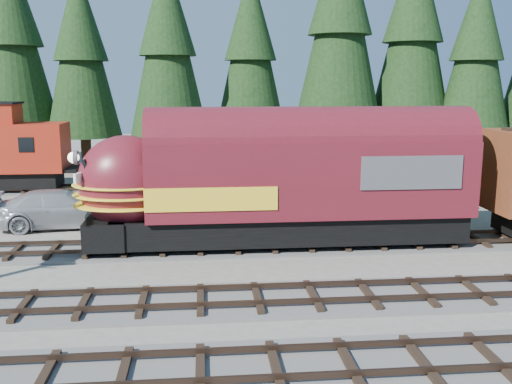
{
  "coord_description": "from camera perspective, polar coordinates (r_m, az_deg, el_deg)",
  "views": [
    {
      "loc": [
        -5.86,
        -19.05,
        6.83
      ],
      "look_at": [
        -3.67,
        4.0,
        2.39
      ],
      "focal_mm": 40.0,
      "sensor_mm": 36.0,
      "label": 1
    }
  ],
  "objects": [
    {
      "name": "ground",
      "position": [
        21.07,
        11.15,
        -8.28
      ],
      "size": [
        120.0,
        120.0,
        0.0
      ],
      "primitive_type": "plane",
      "color": "#6B665B",
      "rests_on": "ground"
    },
    {
      "name": "track_spur",
      "position": [
        37.89,
        -11.6,
        0.33
      ],
      "size": [
        32.0,
        3.2,
        0.33
      ],
      "color": "#4C4947",
      "rests_on": "ground"
    },
    {
      "name": "depot",
      "position": [
        30.37,
        5.76,
        3.48
      ],
      "size": [
        12.8,
        7.0,
        5.3
      ],
      "color": "yellow",
      "rests_on": "ground"
    },
    {
      "name": "conifer_backdrop",
      "position": [
        45.06,
        7.5,
        14.67
      ],
      "size": [
        78.5,
        23.09,
        16.86
      ],
      "color": "black",
      "rests_on": "ground"
    },
    {
      "name": "locomotive",
      "position": [
        23.59,
        1.26,
        0.52
      ],
      "size": [
        16.42,
        3.26,
        4.46
      ],
      "color": "black",
      "rests_on": "ground"
    },
    {
      "name": "pickup_truck_a",
      "position": [
        26.61,
        -10.39,
        -2.44
      ],
      "size": [
        6.24,
        4.25,
        1.59
      ],
      "primitive_type": "imported",
      "rotation": [
        0.0,
        0.0,
        1.26
      ],
      "color": "black",
      "rests_on": "ground"
    },
    {
      "name": "pickup_truck_b",
      "position": [
        28.86,
        -18.87,
        -1.6
      ],
      "size": [
        6.48,
        3.37,
        1.79
      ],
      "primitive_type": "imported",
      "rotation": [
        0.0,
        0.0,
        1.71
      ],
      "color": "#A8ABAF",
      "rests_on": "ground"
    }
  ]
}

